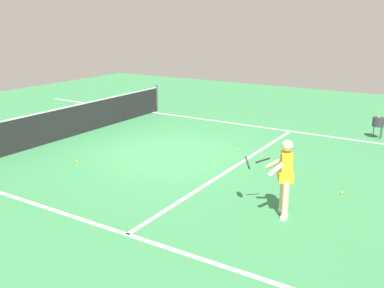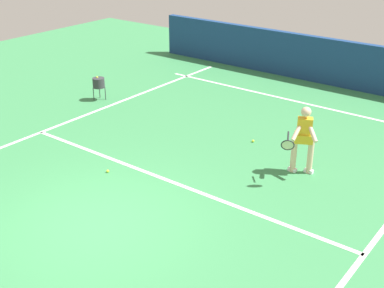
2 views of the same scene
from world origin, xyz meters
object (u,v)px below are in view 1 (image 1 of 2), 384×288
(tennis_ball_near, at_px, (238,150))
(ball_hopper, at_px, (378,122))
(tennis_player, at_px, (284,175))
(tennis_ball_far, at_px, (342,193))
(tennis_ball_mid, at_px, (77,161))

(tennis_ball_near, xyz_separation_m, ball_hopper, (3.66, -3.22, 0.51))
(tennis_player, relative_size, tennis_ball_near, 23.48)
(ball_hopper, bearing_deg, tennis_ball_far, -178.31)
(tennis_ball_near, bearing_deg, tennis_ball_far, -117.05)
(ball_hopper, bearing_deg, tennis_ball_near, 138.60)
(tennis_player, xyz_separation_m, tennis_ball_near, (3.42, 2.61, -0.81))
(tennis_ball_mid, height_order, tennis_ball_far, same)
(tennis_ball_mid, xyz_separation_m, tennis_ball_far, (1.54, -6.64, 0.00))
(tennis_player, bearing_deg, tennis_ball_near, 37.35)
(tennis_player, height_order, tennis_ball_near, tennis_player)
(tennis_player, bearing_deg, ball_hopper, -4.95)
(tennis_player, distance_m, tennis_ball_far, 2.03)
(tennis_player, distance_m, tennis_ball_mid, 5.93)
(tennis_player, relative_size, ball_hopper, 2.09)
(tennis_ball_near, height_order, tennis_ball_mid, same)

